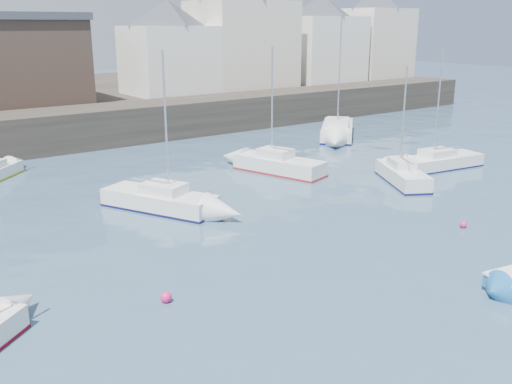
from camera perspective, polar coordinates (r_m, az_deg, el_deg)
water at (r=20.95m, az=20.16°, el=-11.52°), size 220.00×220.00×0.00m
quay_wall at (r=48.20m, az=-16.44°, el=6.27°), size 90.00×5.00×3.00m
land_strip at (r=65.28m, az=-21.97°, el=8.18°), size 90.00×32.00×2.80m
bldg_east_a at (r=63.03m, az=-1.45°, el=15.85°), size 13.36×13.36×11.80m
bldg_east_b at (r=69.53m, az=6.54°, el=15.04°), size 11.88×11.88×9.95m
bldg_east_c at (r=75.89m, az=11.75°, el=15.30°), size 11.14×11.14×10.95m
bldg_east_d at (r=57.97m, az=-8.71°, el=14.20°), size 11.14×11.14×8.95m
sailboat_b at (r=30.57m, az=-9.57°, el=-0.77°), size 4.66×6.66×8.25m
sailboat_c at (r=36.32m, az=14.42°, el=1.69°), size 4.10×5.52×7.06m
sailboat_d at (r=40.83m, az=17.86°, el=2.95°), size 6.54×2.92×8.06m
sailboat_f at (r=37.68m, az=2.29°, el=2.79°), size 3.76×6.58×8.16m
sailboat_g at (r=50.64m, az=8.13°, el=6.18°), size 7.57×7.46×10.20m
buoy_near at (r=20.84m, az=-8.96°, el=-10.81°), size 0.41×0.41×0.41m
buoy_mid at (r=29.40m, az=19.99°, el=-3.37°), size 0.34×0.34×0.34m
buoy_far at (r=33.56m, az=-13.20°, el=-0.38°), size 0.40×0.40×0.40m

